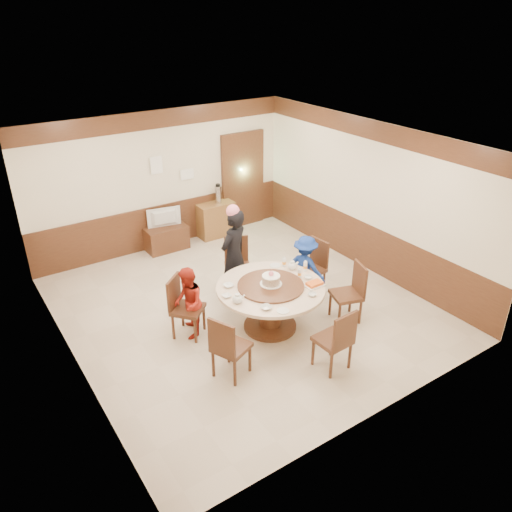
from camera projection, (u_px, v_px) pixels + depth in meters
room at (242, 249)px, 7.97m from camera, size 6.00×6.04×2.84m
banquet_table at (270, 299)px, 7.67m from camera, size 1.66×1.66×0.78m
chair_0 at (311, 277)px, 8.75m from camera, size 0.49×0.48×0.97m
chair_1 at (238, 274)px, 8.82m from camera, size 0.59×0.59×0.97m
chair_2 at (187, 317)px, 7.62m from camera, size 0.62×0.62×0.97m
chair_3 at (231, 357)px, 6.78m from camera, size 0.58×0.58×0.97m
chair_4 at (333, 349)px, 6.92m from camera, size 0.46×0.47×0.97m
chair_5 at (347, 303)px, 7.99m from camera, size 0.56×0.55×0.97m
person_standing at (234, 255)px, 8.35m from camera, size 0.70×0.58×1.63m
person_red at (188, 303)px, 7.49m from camera, size 0.61×0.68×1.14m
person_blue at (305, 267)px, 8.50m from camera, size 0.67×0.84×1.14m
birthday_cake at (271, 280)px, 7.54m from camera, size 0.34×0.34×0.22m
teapot_left at (238, 299)px, 7.13m from camera, size 0.17×0.15×0.13m
teapot_right at (292, 266)px, 8.04m from camera, size 0.17×0.15×0.13m
bowl_0 at (229, 285)px, 7.56m from camera, size 0.15×0.15×0.04m
bowl_1 at (312, 295)px, 7.32m from camera, size 0.13×0.13×0.04m
bowl_2 at (266, 307)px, 7.02m from camera, size 0.16×0.16×0.04m
bowl_3 at (308, 277)px, 7.78m from camera, size 0.13×0.13×0.04m
bowl_4 at (227, 296)px, 7.30m from camera, size 0.13×0.13×0.03m
saucer_near at (283, 311)px, 6.96m from camera, size 0.18×0.18×0.01m
saucer_far at (275, 265)px, 8.16m from camera, size 0.18×0.18×0.01m
shrimp_platter at (314, 284)px, 7.58m from camera, size 0.30×0.20×0.06m
bottle_0 at (300, 273)px, 7.77m from camera, size 0.06×0.06×0.16m
bottle_1 at (305, 266)px, 7.98m from camera, size 0.06×0.06×0.16m
bottle_2 at (284, 262)px, 8.10m from camera, size 0.06×0.06×0.16m
tv_stand at (167, 238)px, 10.31m from camera, size 0.85×0.45×0.50m
television at (165, 218)px, 10.10m from camera, size 0.69×0.21×0.40m
side_cabinet at (216, 220)px, 10.87m from camera, size 0.80×0.40×0.75m
thermos at (218, 194)px, 10.65m from camera, size 0.15×0.15×0.38m
notice_left at (157, 165)px, 9.78m from camera, size 0.25×0.00×0.35m
notice_right at (187, 174)px, 10.24m from camera, size 0.30×0.00×0.22m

